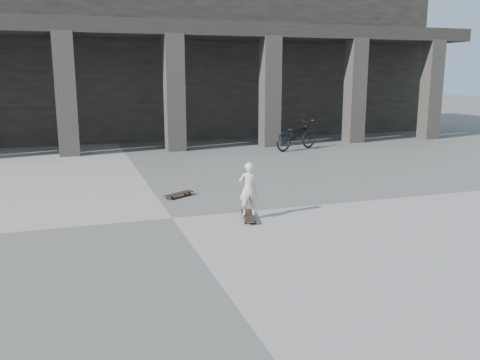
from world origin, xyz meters
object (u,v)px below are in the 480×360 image
object	(u,v)px
skateboard_spare	(179,194)
bicycle	(296,135)
longboard	(248,216)
child	(249,189)

from	to	relation	value
skateboard_spare	bicycle	world-z (taller)	bicycle
longboard	bicycle	size ratio (longest dim) A/B	0.43
longboard	child	xyz separation A→B (m)	(-0.00, 0.00, 0.51)
longboard	bicycle	xyz separation A→B (m)	(4.54, 7.78, 0.46)
longboard	skateboard_spare	distance (m)	2.29
skateboard_spare	bicycle	bearing A→B (deg)	14.95
skateboard_spare	bicycle	xyz separation A→B (m)	(5.42, 5.67, 0.46)
skateboard_spare	child	distance (m)	2.35
longboard	child	world-z (taller)	child
child	bicycle	world-z (taller)	child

